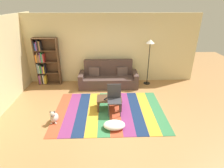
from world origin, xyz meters
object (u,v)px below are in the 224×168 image
(coffee_table, at_px, (109,100))
(tv_remote, at_px, (106,99))
(dog, at_px, (54,117))
(bookshelf, at_px, (45,62))
(standing_lamp, at_px, (150,47))
(pouf, at_px, (114,125))
(folding_chair, at_px, (114,97))
(couch, at_px, (108,78))

(coffee_table, bearing_deg, tv_remote, -150.80)
(dog, bearing_deg, tv_remote, 22.17)
(coffee_table, distance_m, dog, 1.69)
(bookshelf, distance_m, standing_lamp, 4.11)
(tv_remote, bearing_deg, dog, -124.13)
(bookshelf, relative_size, tv_remote, 12.35)
(coffee_table, xyz_separation_m, tv_remote, (-0.11, -0.06, 0.08))
(standing_lamp, bearing_deg, tv_remote, -131.33)
(bookshelf, bearing_deg, tv_remote, -40.95)
(coffee_table, xyz_separation_m, pouf, (0.11, -0.99, -0.21))
(bookshelf, height_order, coffee_table, bookshelf)
(folding_chair, bearing_deg, coffee_table, 160.35)
(standing_lamp, bearing_deg, bookshelf, 177.86)
(pouf, xyz_separation_m, tv_remote, (-0.22, 0.93, 0.29))
(coffee_table, bearing_deg, bookshelf, 141.15)
(coffee_table, height_order, tv_remote, tv_remote)
(pouf, bearing_deg, dog, 168.54)
(pouf, height_order, folding_chair, folding_chair)
(couch, bearing_deg, coffee_table, -89.99)
(dog, relative_size, tv_remote, 2.65)
(bookshelf, distance_m, coffee_table, 3.25)
(couch, height_order, standing_lamp, standing_lamp)
(couch, bearing_deg, folding_chair, -85.83)
(couch, height_order, coffee_table, couch)
(standing_lamp, relative_size, tv_remote, 11.93)
(pouf, relative_size, standing_lamp, 0.33)
(coffee_table, distance_m, folding_chair, 0.34)
(coffee_table, height_order, folding_chair, folding_chair)
(couch, distance_m, pouf, 2.72)
(folding_chair, bearing_deg, tv_remote, -174.41)
(dog, bearing_deg, folding_chair, 14.47)
(folding_chair, bearing_deg, standing_lamp, 92.04)
(pouf, xyz_separation_m, dog, (-1.66, 0.34, 0.06))
(couch, xyz_separation_m, dog, (-1.55, -2.37, -0.18))
(pouf, distance_m, folding_chair, 0.89)
(coffee_table, relative_size, standing_lamp, 0.42)
(couch, relative_size, pouf, 3.88)
(couch, distance_m, dog, 2.84)
(coffee_table, relative_size, pouf, 1.30)
(coffee_table, relative_size, dog, 1.91)
(dog, bearing_deg, standing_lamp, 38.67)
(bookshelf, xyz_separation_m, folding_chair, (2.63, -2.22, -0.37))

